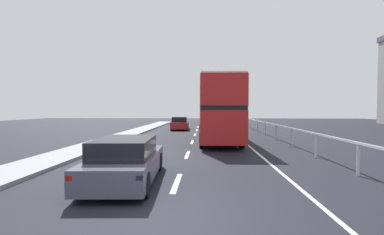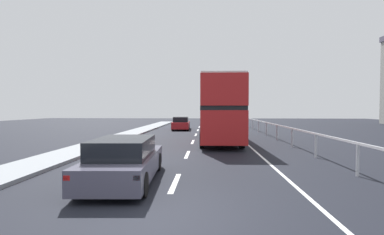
# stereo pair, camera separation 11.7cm
# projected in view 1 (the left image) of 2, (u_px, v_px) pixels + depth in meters

# --- Properties ---
(ground_plane) EXTENTS (75.60, 120.00, 0.10)m
(ground_plane) POSITION_uv_depth(u_px,v_px,m) (164.00, 219.00, 5.70)
(ground_plane) COLOR black
(lane_paint_markings) EXTENTS (3.67, 46.00, 0.01)m
(lane_paint_markings) POSITION_uv_depth(u_px,v_px,m) (232.00, 152.00, 14.14)
(lane_paint_markings) COLOR silver
(lane_paint_markings) RESTS_ON ground
(bridge_side_railing) EXTENTS (0.10, 42.00, 1.14)m
(bridge_side_railing) POSITION_uv_depth(u_px,v_px,m) (302.00, 134.00, 14.38)
(bridge_side_railing) COLOR #BABBC1
(bridge_side_railing) RESTS_ON ground
(double_decker_bus_red) EXTENTS (2.74, 10.38, 4.21)m
(double_decker_bus_red) POSITION_uv_depth(u_px,v_px,m) (218.00, 109.00, 19.22)
(double_decker_bus_red) COLOR #AE1C1D
(double_decker_bus_red) RESTS_ON ground
(hatchback_car_near) EXTENTS (2.04, 4.52, 1.37)m
(hatchback_car_near) POSITION_uv_depth(u_px,v_px,m) (126.00, 161.00, 8.37)
(hatchback_car_near) COLOR #464455
(hatchback_car_near) RESTS_ON ground
(sedan_car_ahead) EXTENTS (1.93, 4.60, 1.39)m
(sedan_car_ahead) POSITION_uv_depth(u_px,v_px,m) (180.00, 123.00, 29.75)
(sedan_car_ahead) COLOR maroon
(sedan_car_ahead) RESTS_ON ground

